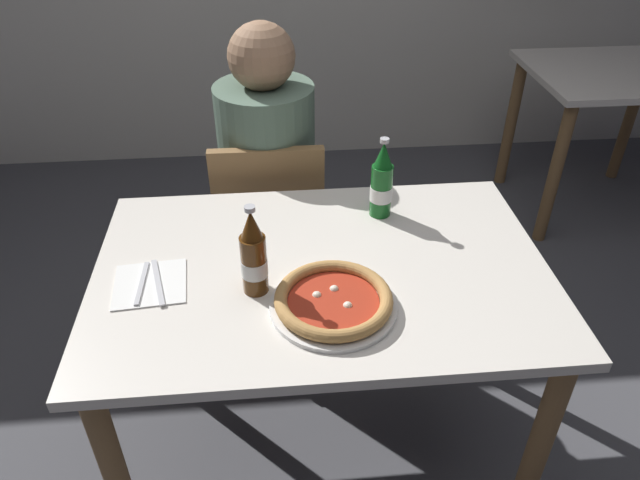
% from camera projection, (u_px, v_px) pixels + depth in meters
% --- Properties ---
extents(ground_plane, '(8.00, 8.00, 0.00)m').
position_uv_depth(ground_plane, '(321.00, 441.00, 2.00)').
color(ground_plane, '#4C4C51').
extents(dining_table_main, '(1.20, 0.80, 0.75)m').
position_uv_depth(dining_table_main, '(322.00, 299.00, 1.63)').
color(dining_table_main, silver).
rests_on(dining_table_main, ground_plane).
extents(chair_behind_table, '(0.41, 0.41, 0.85)m').
position_uv_depth(chair_behind_table, '(271.00, 225.00, 2.21)').
color(chair_behind_table, olive).
rests_on(chair_behind_table, ground_plane).
extents(diner_seated, '(0.34, 0.34, 1.21)m').
position_uv_depth(diner_seated, '(269.00, 195.00, 2.19)').
color(diner_seated, '#2D3342').
rests_on(diner_seated, ground_plane).
extents(dining_table_background, '(0.80, 0.70, 0.75)m').
position_uv_depth(dining_table_background, '(608.00, 102.00, 2.90)').
color(dining_table_background, silver).
rests_on(dining_table_background, ground_plane).
extents(pizza_margherita_near, '(0.31, 0.31, 0.04)m').
position_uv_depth(pizza_margherita_near, '(333.00, 301.00, 1.42)').
color(pizza_margherita_near, white).
rests_on(pizza_margherita_near, dining_table_main).
extents(beer_bottle_left, '(0.07, 0.07, 0.25)m').
position_uv_depth(beer_bottle_left, '(254.00, 257.00, 1.43)').
color(beer_bottle_left, '#512D0F').
rests_on(beer_bottle_left, dining_table_main).
extents(beer_bottle_center, '(0.07, 0.07, 0.25)m').
position_uv_depth(beer_bottle_center, '(382.00, 184.00, 1.72)').
color(beer_bottle_center, '#14591E').
rests_on(beer_bottle_center, dining_table_main).
extents(napkin_with_cutlery, '(0.20, 0.20, 0.01)m').
position_uv_depth(napkin_with_cutlery, '(150.00, 284.00, 1.50)').
color(napkin_with_cutlery, white).
rests_on(napkin_with_cutlery, dining_table_main).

